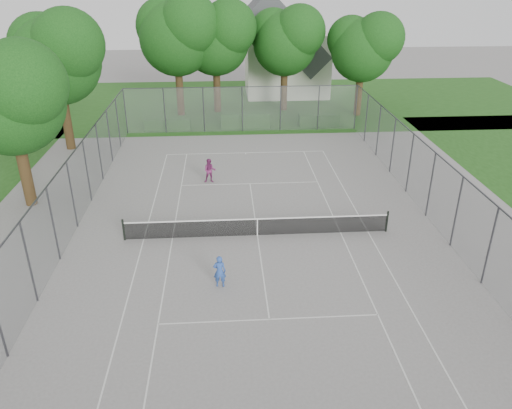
{
  "coord_description": "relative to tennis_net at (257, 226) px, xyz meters",
  "views": [
    {
      "loc": [
        -1.49,
        -21.2,
        11.92
      ],
      "look_at": [
        0.0,
        1.0,
        1.2
      ],
      "focal_mm": 35.0,
      "sensor_mm": 36.0,
      "label": 1
    }
  ],
  "objects": [
    {
      "name": "tennis_net",
      "position": [
        0.0,
        0.0,
        0.0
      ],
      "size": [
        12.87,
        0.1,
        1.1
      ],
      "color": "black",
      "rests_on": "ground"
    },
    {
      "name": "tree_far_left",
      "position": [
        -5.08,
        22.1,
        6.4
      ],
      "size": [
        7.0,
        6.39,
        10.07
      ],
      "color": "#392714",
      "rests_on": "ground"
    },
    {
      "name": "tree_far_right",
      "position": [
        10.32,
        21.01,
        5.41
      ],
      "size": [
        6.0,
        5.48,
        8.63
      ],
      "color": "#392714",
      "rests_on": "ground"
    },
    {
      "name": "woman_player",
      "position": [
        -2.4,
        6.8,
        0.23
      ],
      "size": [
        0.73,
        0.57,
        1.49
      ],
      "primitive_type": "imported",
      "rotation": [
        0.0,
        0.0,
        -0.01
      ],
      "color": "#7F2A62",
      "rests_on": "ground"
    },
    {
      "name": "tree_side_front",
      "position": [
        -12.11,
        4.33,
        5.62
      ],
      "size": [
        6.21,
        5.67,
        8.92
      ],
      "color": "#392714",
      "rests_on": "ground"
    },
    {
      "name": "ground",
      "position": [
        0.0,
        0.0,
        -0.51
      ],
      "size": [
        120.0,
        120.0,
        0.0
      ],
      "primitive_type": "plane",
      "color": "slate",
      "rests_on": "ground"
    },
    {
      "name": "hedge_right",
      "position": [
        6.29,
        18.12,
        -0.02
      ],
      "size": [
        3.25,
        1.19,
        0.97
      ],
      "primitive_type": "cube",
      "color": "#1D4917",
      "rests_on": "ground"
    },
    {
      "name": "tree_far_midright",
      "position": [
        4.09,
        23.21,
        5.73
      ],
      "size": [
        6.32,
        5.77,
        9.09
      ],
      "color": "#392714",
      "rests_on": "ground"
    },
    {
      "name": "grass_far",
      "position": [
        0.0,
        26.0,
        -0.51
      ],
      "size": [
        60.0,
        20.0,
        0.0
      ],
      "primitive_type": "cube",
      "color": "#1E4B15",
      "rests_on": "ground"
    },
    {
      "name": "perimeter_fence",
      "position": [
        0.0,
        0.0,
        1.3
      ],
      "size": [
        18.08,
        34.08,
        3.52
      ],
      "color": "#38383D",
      "rests_on": "ground"
    },
    {
      "name": "girl_player",
      "position": [
        -1.83,
        -4.12,
        0.2
      ],
      "size": [
        0.54,
        0.37,
        1.42
      ],
      "primitive_type": "imported",
      "rotation": [
        0.0,
        0.0,
        3.08
      ],
      "color": "#2D53AA",
      "rests_on": "ground"
    },
    {
      "name": "tree_side_back",
      "position": [
        -12.39,
        13.62,
        6.11
      ],
      "size": [
        6.7,
        6.12,
        9.64
      ],
      "color": "#392714",
      "rests_on": "ground"
    },
    {
      "name": "hedge_left",
      "position": [
        -5.96,
        17.96,
        -0.06
      ],
      "size": [
        3.62,
        1.09,
        0.91
      ],
      "primitive_type": "cube",
      "color": "#1D4917",
      "rests_on": "ground"
    },
    {
      "name": "tree_far_midleft",
      "position": [
        -1.89,
        22.98,
        6.05
      ],
      "size": [
        6.65,
        6.07,
        9.55
      ],
      "color": "#392714",
      "rests_on": "ground"
    },
    {
      "name": "house",
      "position": [
        4.96,
        29.38,
        3.49
      ],
      "size": [
        7.98,
        6.19,
        9.94
      ],
      "color": "silver",
      "rests_on": "ground"
    },
    {
      "name": "court_markings",
      "position": [
        0.0,
        0.0,
        -0.5
      ],
      "size": [
        11.03,
        23.83,
        0.01
      ],
      "color": "silver",
      "rests_on": "ground"
    },
    {
      "name": "hedge_mid",
      "position": [
        0.28,
        17.97,
        0.1
      ],
      "size": [
        3.9,
        1.11,
        1.23
      ],
      "primitive_type": "cube",
      "color": "#1D4917",
      "rests_on": "ground"
    }
  ]
}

